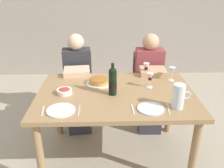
{
  "coord_description": "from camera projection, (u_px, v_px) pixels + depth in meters",
  "views": [
    {
      "loc": [
        -0.1,
        -2.03,
        1.78
      ],
      "look_at": [
        -0.04,
        0.02,
        0.84
      ],
      "focal_mm": 38.02,
      "sensor_mm": 36.0,
      "label": 1
    }
  ],
  "objects": [
    {
      "name": "spoon_right_setting",
      "position": [
        43.0,
        111.0,
        1.96
      ],
      "size": [
        0.03,
        0.16,
        0.0
      ],
      "primitive_type": "cube",
      "rotation": [
        0.0,
        0.0,
        1.7
      ],
      "color": "silver",
      "rests_on": "dining_table"
    },
    {
      "name": "diner_right",
      "position": [
        150.0,
        80.0,
        2.92
      ],
      "size": [
        0.35,
        0.51,
        1.16
      ],
      "rotation": [
        0.0,
        0.0,
        3.11
      ],
      "color": "#8E3D42",
      "rests_on": "ground"
    },
    {
      "name": "ground_plane",
      "position": [
        115.0,
        155.0,
        2.59
      ],
      "size": [
        8.0,
        8.0,
        0.0
      ],
      "primitive_type": "plane",
      "color": "#B2A893"
    },
    {
      "name": "dinner_plate_right_setting",
      "position": [
        61.0,
        110.0,
        1.96
      ],
      "size": [
        0.24,
        0.24,
        0.01
      ],
      "primitive_type": "cylinder",
      "color": "white",
      "rests_on": "dining_table"
    },
    {
      "name": "diner_left",
      "position": [
        78.0,
        80.0,
        2.91
      ],
      "size": [
        0.37,
        0.53,
        1.16
      ],
      "rotation": [
        0.0,
        0.0,
        3.24
      ],
      "color": "#2D2D33",
      "rests_on": "ground"
    },
    {
      "name": "water_pitcher",
      "position": [
        178.0,
        98.0,
        1.97
      ],
      "size": [
        0.15,
        0.1,
        0.22
      ],
      "color": "silver",
      "rests_on": "dining_table"
    },
    {
      "name": "fork_left_setting",
      "position": [
        133.0,
        109.0,
        1.98
      ],
      "size": [
        0.02,
        0.16,
        0.0
      ],
      "primitive_type": "cube",
      "rotation": [
        0.0,
        0.0,
        1.6
      ],
      "color": "silver",
      "rests_on": "dining_table"
    },
    {
      "name": "dinner_plate_left_setting",
      "position": [
        151.0,
        109.0,
        1.99
      ],
      "size": [
        0.23,
        0.23,
        0.01
      ],
      "primitive_type": "cylinder",
      "color": "silver",
      "rests_on": "dining_table"
    },
    {
      "name": "salad_bowl",
      "position": [
        64.0,
        91.0,
        2.24
      ],
      "size": [
        0.15,
        0.15,
        0.05
      ],
      "color": "white",
      "rests_on": "dining_table"
    },
    {
      "name": "wine_glass_left_diner",
      "position": [
        172.0,
        71.0,
        2.49
      ],
      "size": [
        0.07,
        0.07,
        0.15
      ],
      "color": "silver",
      "rests_on": "dining_table"
    },
    {
      "name": "baked_tart",
      "position": [
        99.0,
        81.0,
        2.45
      ],
      "size": [
        0.27,
        0.27,
        0.06
      ],
      "color": "white",
      "rests_on": "dining_table"
    },
    {
      "name": "knife_right_setting",
      "position": [
        79.0,
        110.0,
        1.97
      ],
      "size": [
        0.01,
        0.18,
        0.0
      ],
      "primitive_type": "cube",
      "rotation": [
        0.0,
        0.0,
        1.59
      ],
      "color": "silver",
      "rests_on": "dining_table"
    },
    {
      "name": "wine_bottle",
      "position": [
        113.0,
        81.0,
        2.19
      ],
      "size": [
        0.08,
        0.08,
        0.31
      ],
      "color": "black",
      "rests_on": "dining_table"
    },
    {
      "name": "wine_glass_centre",
      "position": [
        150.0,
        77.0,
        2.33
      ],
      "size": [
        0.07,
        0.07,
        0.15
      ],
      "color": "silver",
      "rests_on": "dining_table"
    },
    {
      "name": "knife_left_setting",
      "position": [
        168.0,
        109.0,
        1.99
      ],
      "size": [
        0.04,
        0.18,
        0.0
      ],
      "primitive_type": "cube",
      "rotation": [
        0.0,
        0.0,
        1.42
      ],
      "color": "silver",
      "rests_on": "dining_table"
    },
    {
      "name": "chair_right",
      "position": [
        147.0,
        81.0,
        3.18
      ],
      "size": [
        0.41,
        0.41,
        0.87
      ],
      "rotation": [
        0.0,
        0.0,
        3.11
      ],
      "color": "brown",
      "rests_on": "ground"
    },
    {
      "name": "dining_table",
      "position": [
        116.0,
        101.0,
        2.31
      ],
      "size": [
        1.5,
        1.0,
        0.76
      ],
      "color": "#9E7A51",
      "rests_on": "ground"
    },
    {
      "name": "wine_glass_right_diner",
      "position": [
        146.0,
        67.0,
        2.62
      ],
      "size": [
        0.07,
        0.07,
        0.15
      ],
      "color": "silver",
      "rests_on": "dining_table"
    },
    {
      "name": "chair_left",
      "position": [
        79.0,
        81.0,
        3.18
      ],
      "size": [
        0.44,
        0.44,
        0.87
      ],
      "rotation": [
        0.0,
        0.0,
        3.24
      ],
      "color": "brown",
      "rests_on": "ground"
    }
  ]
}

